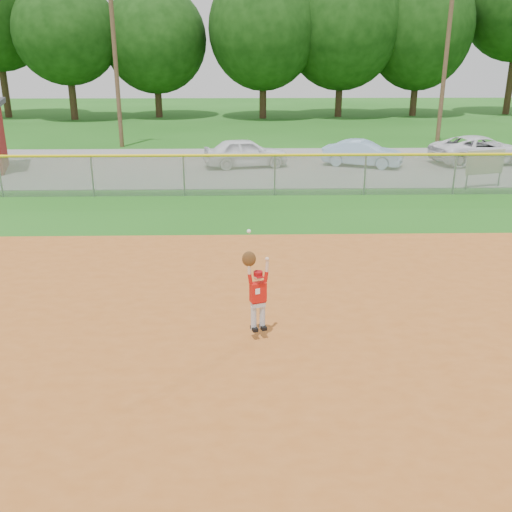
{
  "coord_description": "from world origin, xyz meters",
  "views": [
    {
      "loc": [
        -1.2,
        -10.69,
        4.95
      ],
      "look_at": [
        -0.93,
        0.17,
        1.1
      ],
      "focal_mm": 40.0,
      "sensor_mm": 36.0,
      "label": 1
    }
  ],
  "objects_px": {
    "car_blue": "(362,153)",
    "car_white_a": "(246,153)",
    "ballplayer": "(257,291)",
    "car_white_b": "(481,150)",
    "sponsor_sign": "(485,163)"
  },
  "relations": [
    {
      "from": "car_blue",
      "to": "car_white_a",
      "type": "bearing_deg",
      "value": 113.04
    },
    {
      "from": "car_white_a",
      "to": "ballplayer",
      "type": "bearing_deg",
      "value": 168.42
    },
    {
      "from": "car_blue",
      "to": "car_white_b",
      "type": "distance_m",
      "value": 5.76
    },
    {
      "from": "sponsor_sign",
      "to": "ballplayer",
      "type": "xyz_separation_m",
      "value": [
        -9.14,
        -12.32,
        -0.02
      ]
    },
    {
      "from": "car_white_a",
      "to": "ballplayer",
      "type": "relative_size",
      "value": 2.01
    },
    {
      "from": "car_white_b",
      "to": "sponsor_sign",
      "type": "bearing_deg",
      "value": 148.33
    },
    {
      "from": "car_blue",
      "to": "ballplayer",
      "type": "height_order",
      "value": "ballplayer"
    },
    {
      "from": "car_white_a",
      "to": "car_white_b",
      "type": "xyz_separation_m",
      "value": [
        11.14,
        0.53,
        -0.0
      ]
    },
    {
      "from": "car_white_a",
      "to": "car_white_b",
      "type": "bearing_deg",
      "value": -99.11
    },
    {
      "from": "sponsor_sign",
      "to": "car_white_b",
      "type": "bearing_deg",
      "value": 69.49
    },
    {
      "from": "sponsor_sign",
      "to": "ballplayer",
      "type": "distance_m",
      "value": 15.34
    },
    {
      "from": "ballplayer",
      "to": "car_white_b",
      "type": "bearing_deg",
      "value": 57.66
    },
    {
      "from": "car_blue",
      "to": "sponsor_sign",
      "type": "height_order",
      "value": "sponsor_sign"
    },
    {
      "from": "car_blue",
      "to": "ballplayer",
      "type": "relative_size",
      "value": 1.88
    },
    {
      "from": "car_white_b",
      "to": "ballplayer",
      "type": "relative_size",
      "value": 2.45
    }
  ]
}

